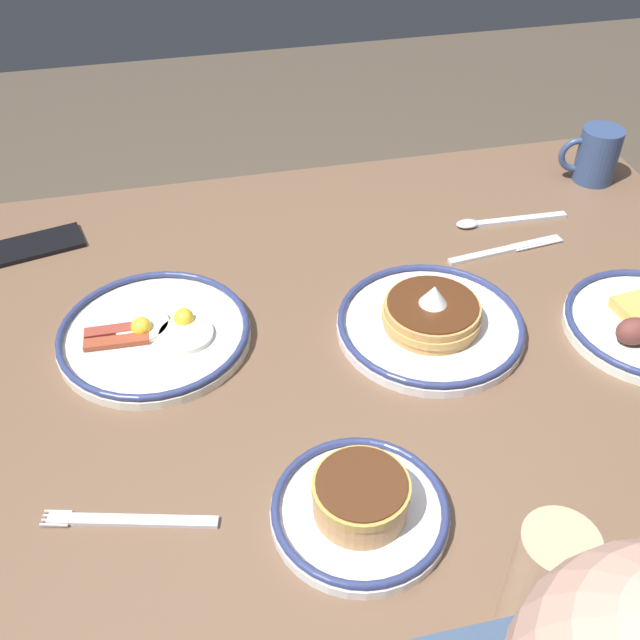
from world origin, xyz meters
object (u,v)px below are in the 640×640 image
object	(u,v)px
plate_far_side	(360,506)
tea_spoon	(496,221)
butter_knife	(506,250)
plate_far_companion	(431,321)
plate_near_main	(155,334)
fork_near	(129,520)
cell_phone	(39,245)
coffee_mug	(596,154)

from	to	relation	value
plate_far_side	tea_spoon	world-z (taller)	plate_far_side
plate_far_side	butter_knife	bearing A→B (deg)	-129.81
plate_far_companion	plate_near_main	bearing A→B (deg)	-10.01
plate_far_companion	fork_near	world-z (taller)	plate_far_companion
cell_phone	tea_spoon	distance (m)	0.79
plate_near_main	tea_spoon	bearing A→B (deg)	-163.72
plate_far_side	cell_phone	distance (m)	0.75
cell_phone	fork_near	xyz separation A→B (m)	(-0.13, 0.59, -0.00)
plate_far_companion	plate_far_side	xyz separation A→B (m)	(0.19, 0.29, 0.00)
plate_near_main	fork_near	xyz separation A→B (m)	(0.05, 0.31, -0.01)
butter_knife	tea_spoon	size ratio (longest dim) A/B	1.04
plate_near_main	plate_far_side	bearing A→B (deg)	120.35
plate_far_companion	fork_near	bearing A→B (deg)	28.05
plate_far_companion	cell_phone	size ratio (longest dim) A/B	1.91
plate_near_main	butter_knife	xyz separation A→B (m)	(-0.59, -0.09, -0.01)
butter_knife	tea_spoon	world-z (taller)	tea_spoon
plate_near_main	butter_knife	distance (m)	0.59
plate_far_side	fork_near	distance (m)	0.26
fork_near	tea_spoon	size ratio (longest dim) A/B	0.98
plate_far_companion	plate_far_side	world-z (taller)	plate_far_companion
plate_far_side	tea_spoon	distance (m)	0.66
plate_far_companion	coffee_mug	world-z (taller)	coffee_mug
tea_spoon	butter_knife	bearing A→B (deg)	78.10
cell_phone	butter_knife	bearing A→B (deg)	153.13
plate_far_companion	cell_phone	bearing A→B (deg)	-31.53
butter_knife	fork_near	bearing A→B (deg)	32.18
cell_phone	fork_near	bearing A→B (deg)	89.45
fork_near	butter_knife	distance (m)	0.75
cell_phone	fork_near	world-z (taller)	cell_phone
plate_far_side	fork_near	xyz separation A→B (m)	(0.26, -0.05, -0.02)
cell_phone	tea_spoon	bearing A→B (deg)	159.28
plate_far_companion	cell_phone	distance (m)	0.67
plate_near_main	plate_far_companion	xyz separation A→B (m)	(-0.39, 0.07, 0.01)
plate_far_side	tea_spoon	xyz separation A→B (m)	(-0.39, -0.53, -0.02)
fork_near	tea_spoon	bearing A→B (deg)	-143.52
plate_near_main	coffee_mug	bearing A→B (deg)	-161.63
butter_knife	plate_near_main	bearing A→B (deg)	9.06
plate_far_companion	butter_knife	distance (m)	0.25
plate_near_main	coffee_mug	xyz separation A→B (m)	(-0.84, -0.28, 0.04)
coffee_mug	cell_phone	size ratio (longest dim) A/B	0.77
butter_knife	coffee_mug	bearing A→B (deg)	-143.86
plate_far_side	cell_phone	world-z (taller)	plate_far_side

